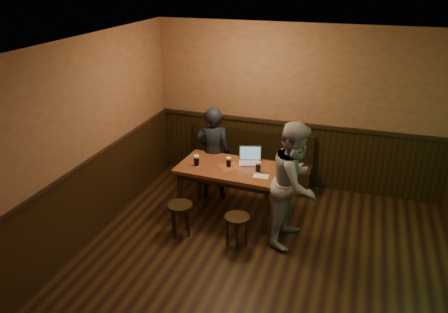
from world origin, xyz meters
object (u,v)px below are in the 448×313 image
Objects in this scene: pub_table at (230,173)px; person_suit at (213,154)px; pint_right at (258,167)px; bench at (249,167)px; laptop at (250,159)px; pint_mid at (229,162)px; person_grey at (295,184)px; stool_right at (237,222)px; stool_left at (180,210)px; pint_left at (197,160)px.

pub_table is 1.00× the size of person_suit.
bench is at bearing 110.50° from pint_right.
pint_mid is at bearing -151.90° from laptop.
stool_right is at bearing 129.32° from person_grey.
laptop is at bearing 48.49° from pub_table.
bench is at bearing -136.60° from person_suit.
person_suit is at bearing 132.06° from pint_mid.
pint_mid is 0.97× the size of pint_right.
laptop is (-0.10, 1.02, 0.51)m from stool_right.
stool_right is (0.86, -0.02, -0.02)m from stool_left.
stool_left is at bearing -121.07° from pub_table.
pub_table is at bearing 118.71° from person_suit.
pint_mid is 0.37m from laptop.
pint_right is 0.09× the size of person_grey.
person_grey reaches higher than pint_mid.
laptop is at bearing 60.91° from person_grey.
pub_table is 0.96m from stool_left.
laptop is at bearing 124.99° from pint_right.
pint_right is (0.95, 0.72, 0.51)m from stool_left.
pint_mid is 1.12m from person_grey.
person_grey is (1.55, 0.40, 0.49)m from stool_left.
pub_table is at bearing -90.00° from bench.
bench is 1.30m from pint_mid.
stool_left is 1.23× the size of laptop.
person_grey is (1.04, -0.35, 0.16)m from pub_table.
bench is 1.96m from stool_right.
person_grey reaches higher than stool_right.
person_grey reaches higher than laptop.
pint_left is 0.59m from person_suit.
pint_left is at bearing 89.53° from person_grey.
pint_left is 1.11× the size of pint_mid.
laptop reaches higher than pint_left.
pint_left is (-0.49, -1.28, 0.60)m from bench.
pub_table is at bearing 114.56° from stool_right.
bench is at bearing 93.05° from pub_table.
pint_left is 0.11× the size of person_suit.
stool_right is at bearing -64.19° from pint_mid.
pint_left reaches higher than bench.
person_suit is at bearing 147.43° from laptop.
stool_right is 2.78× the size of pint_left.
pint_mid reaches higher than stool_right.
stool_right is at bearing -37.61° from pint_left.
stool_right is at bearing 107.79° from person_suit.
pint_right is at bearing 136.14° from person_suit.
pint_mid is (-0.02, -1.16, 0.59)m from bench.
laptop is (0.27, 0.26, -0.01)m from pint_mid.
pint_left is (0.02, 0.63, 0.52)m from stool_left.
pub_table reaches higher than stool_right.
person_grey reaches higher than pint_right.
person_grey is at bearing -18.29° from pint_mid.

